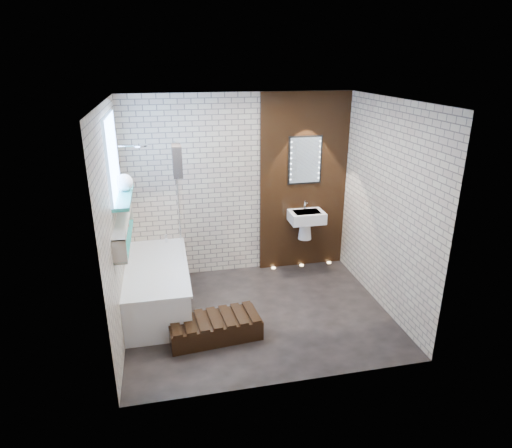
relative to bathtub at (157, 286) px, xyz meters
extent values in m
plane|color=black|center=(1.22, -0.45, -0.29)|extent=(3.20, 3.20, 0.00)
cube|color=#BEA897|center=(1.22, 0.85, 1.01)|extent=(3.20, 0.04, 2.60)
cube|color=#BEA897|center=(1.22, -1.75, 1.01)|extent=(3.20, 0.04, 2.60)
cube|color=#BEA897|center=(-0.38, -0.45, 1.01)|extent=(0.04, 2.60, 2.60)
cube|color=#BEA897|center=(2.82, -0.45, 1.01)|extent=(0.04, 2.60, 2.60)
plane|color=white|center=(1.22, -0.45, 2.31)|extent=(3.20, 3.20, 0.00)
cube|color=black|center=(2.17, 0.82, 1.01)|extent=(1.30, 0.06, 2.60)
cube|color=#7FADE0|center=(-0.36, -0.10, 1.71)|extent=(0.03, 1.00, 0.90)
cube|color=teal|center=(-0.29, -0.10, 1.24)|extent=(0.18, 1.00, 0.04)
cube|color=teal|center=(-0.31, -0.30, 0.79)|extent=(0.14, 1.30, 0.03)
cube|color=#B2A899|center=(-0.31, -0.30, 1.02)|extent=(0.14, 1.30, 0.03)
cube|color=#B2A899|center=(-0.31, -0.94, 0.91)|extent=(0.14, 0.03, 0.26)
cube|color=#B2A899|center=(-0.31, 0.33, 0.91)|extent=(0.14, 0.03, 0.26)
cube|color=white|center=(0.00, 0.00, -0.02)|extent=(0.75, 1.70, 0.55)
cube|color=white|center=(0.00, 0.00, 0.27)|extent=(0.79, 1.74, 0.03)
cylinder|color=silver|center=(0.15, 0.73, 0.35)|extent=(0.04, 0.04, 0.12)
cube|color=white|center=(0.35, 0.44, 0.99)|extent=(0.01, 0.78, 1.40)
cube|color=black|center=(0.35, 0.22, 1.56)|extent=(0.11, 0.29, 0.38)
cylinder|color=silver|center=(-0.08, 0.50, 1.71)|extent=(0.18, 0.18, 0.02)
cube|color=white|center=(2.17, 0.61, 0.56)|extent=(0.50, 0.36, 0.16)
cone|color=white|center=(2.17, 0.66, 0.34)|extent=(0.20, 0.20, 0.28)
cylinder|color=silver|center=(2.17, 0.71, 0.71)|extent=(0.03, 0.03, 0.14)
cube|color=black|center=(2.17, 0.78, 1.36)|extent=(0.50, 0.02, 0.70)
cube|color=silver|center=(2.17, 0.77, 1.36)|extent=(0.45, 0.01, 0.65)
cube|color=black|center=(0.62, -0.83, -0.18)|extent=(1.07, 0.56, 0.23)
cylinder|color=maroon|center=(-0.31, -0.64, 0.88)|extent=(0.04, 0.04, 0.13)
cylinder|color=#A16618|center=(-0.31, -0.66, 0.86)|extent=(0.05, 0.05, 0.10)
cylinder|color=maroon|center=(-0.31, 0.08, 0.88)|extent=(0.06, 0.06, 0.15)
cylinder|color=maroon|center=(-0.31, -0.58, 0.88)|extent=(0.06, 0.06, 0.14)
sphere|color=white|center=(-0.28, 0.07, 1.36)|extent=(0.20, 0.20, 0.20)
cylinder|color=#FFD899|center=(1.72, 0.75, -0.29)|extent=(0.06, 0.06, 0.01)
cylinder|color=#FFD899|center=(2.17, 0.75, -0.29)|extent=(0.06, 0.06, 0.01)
cylinder|color=#FFD899|center=(2.62, 0.75, -0.29)|extent=(0.06, 0.06, 0.01)
camera|label=1|loc=(0.18, -5.15, 2.73)|focal=31.00mm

